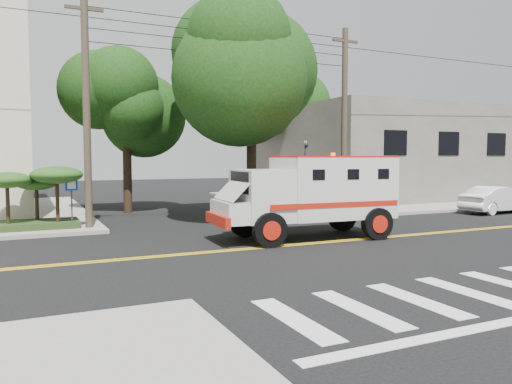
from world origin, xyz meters
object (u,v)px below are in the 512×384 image
pedestrian_b (338,199)px  pedestrian_a (338,195)px  parked_sedan (496,200)px  armored_truck (312,192)px

pedestrian_b → pedestrian_a: bearing=-0.0°
parked_sedan → pedestrian_a: 8.68m
pedestrian_a → pedestrian_b: (0.00, 0.00, -0.15)m
armored_truck → pedestrian_a: 6.20m
parked_sedan → armored_truck: bearing=97.6°
armored_truck → parked_sedan: bearing=15.7°
armored_truck → pedestrian_b: armored_truck is taller
parked_sedan → pedestrian_b: 8.68m
pedestrian_b → armored_truck: bearing=66.4°
pedestrian_a → parked_sedan: bearing=158.5°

